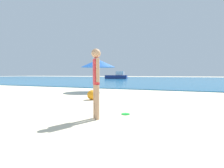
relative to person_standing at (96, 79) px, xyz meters
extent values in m
cube|color=#1E6B9E|center=(-0.76, 38.69, -0.96)|extent=(160.00, 60.00, 0.06)
cylinder|color=tan|center=(0.05, -0.06, -0.56)|extent=(0.11, 0.11, 0.85)
cylinder|color=tan|center=(-0.05, 0.06, -0.56)|extent=(0.11, 0.11, 0.85)
cube|color=red|center=(0.00, 0.00, 0.18)|extent=(0.22, 0.23, 0.64)
sphere|color=tan|center=(0.00, 0.00, 0.64)|extent=(0.23, 0.23, 0.23)
cylinder|color=tan|center=(0.11, -0.12, 0.22)|extent=(0.09, 0.09, 0.57)
cylinder|color=tan|center=(-0.11, 0.12, 0.22)|extent=(0.09, 0.09, 0.57)
cylinder|color=green|center=(0.53, 0.74, -0.98)|extent=(0.23, 0.23, 0.03)
cube|color=navy|center=(-13.55, 36.35, -0.52)|extent=(5.36, 2.35, 0.83)
cube|color=silver|center=(-12.63, 36.48, 0.36)|extent=(2.00, 1.40, 0.93)
sphere|color=orange|center=(-1.74, 2.95, -0.78)|extent=(0.42, 0.42, 0.42)
cylinder|color=#B7B7BC|center=(-3.22, 6.47, 0.03)|extent=(0.05, 0.05, 2.05)
cone|color=blue|center=(-3.22, 6.47, 0.82)|extent=(2.22, 2.22, 0.50)
camera|label=1|loc=(2.08, -4.00, 0.12)|focal=29.09mm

